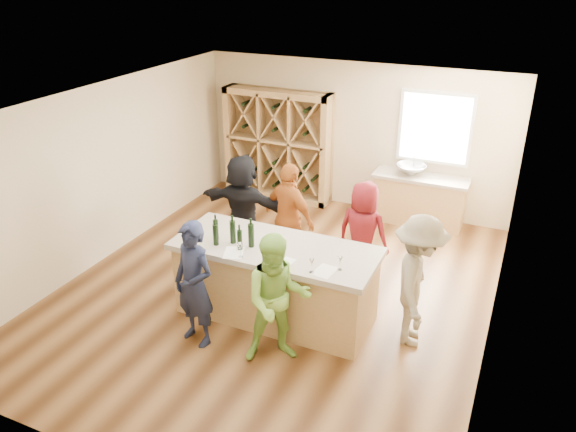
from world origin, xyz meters
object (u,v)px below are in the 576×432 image
at_px(wine_rack, 278,145).
at_px(person_near_left, 194,284).
at_px(tasting_counter_base, 276,284).
at_px(wine_bottle_d, 240,240).
at_px(wine_bottle_a, 216,230).
at_px(person_server, 417,282).
at_px(person_far_left, 243,206).
at_px(sink, 411,170).
at_px(person_far_right, 363,233).
at_px(wine_bottle_b, 216,235).
at_px(wine_bottle_c, 233,232).
at_px(person_near_right, 277,300).
at_px(person_far_mid, 290,218).
at_px(wine_bottle_e, 251,235).

xyz_separation_m(wine_rack, person_near_left, (1.09, -4.76, -0.26)).
xyz_separation_m(tasting_counter_base, person_near_left, (-0.68, -0.91, 0.34)).
bearing_deg(wine_bottle_d, wine_bottle_a, 165.07).
bearing_deg(person_server, person_near_left, 104.12).
bearing_deg(person_server, person_far_left, 59.38).
height_order(tasting_counter_base, wine_bottle_a, wine_bottle_a).
relative_size(sink, person_far_right, 0.34).
bearing_deg(wine_bottle_d, wine_rack, 108.64).
bearing_deg(wine_bottle_b, wine_bottle_c, 38.19).
distance_m(wine_rack, wine_bottle_b, 4.26).
height_order(sink, tasting_counter_base, sink).
bearing_deg(person_near_right, person_far_right, 49.60).
height_order(person_near_right, person_server, person_server).
bearing_deg(person_far_mid, wine_bottle_b, 100.46).
bearing_deg(wine_bottle_a, person_near_right, -28.33).
distance_m(person_near_right, person_server, 1.76).
relative_size(wine_bottle_e, person_far_right, 0.20).
distance_m(wine_bottle_c, person_server, 2.44).
distance_m(wine_bottle_b, wine_bottle_e, 0.47).
bearing_deg(wine_bottle_b, person_far_left, 106.72).
xyz_separation_m(wine_bottle_a, wine_bottle_d, (0.42, -0.11, -0.01)).
distance_m(sink, person_far_mid, 2.82).
bearing_deg(person_server, wine_bottle_c, 88.48).
bearing_deg(person_far_left, wine_bottle_a, 103.98).
relative_size(wine_bottle_b, person_near_right, 0.17).
relative_size(wine_bottle_d, person_far_right, 0.17).
bearing_deg(wine_bottle_e, wine_bottle_c, -178.76).
bearing_deg(sink, person_far_left, -131.74).
relative_size(person_near_right, person_far_right, 1.04).
bearing_deg(person_far_mid, person_near_left, 105.30).
bearing_deg(person_server, person_far_right, 32.81).
bearing_deg(person_server, person_far_mid, 54.11).
xyz_separation_m(sink, wine_bottle_c, (-1.48, -3.92, 0.22)).
distance_m(wine_bottle_a, wine_bottle_e, 0.52).
xyz_separation_m(wine_rack, tasting_counter_base, (1.77, -3.85, -0.60)).
bearing_deg(wine_rack, sink, -1.49).
height_order(wine_rack, person_near_right, wine_rack).
xyz_separation_m(wine_bottle_c, person_near_left, (-0.13, -0.77, -0.40)).
bearing_deg(wine_bottle_e, person_near_left, -117.21).
xyz_separation_m(wine_bottle_a, wine_bottle_c, (0.25, 0.01, 0.02)).
bearing_deg(person_far_mid, sink, -94.01).
bearing_deg(person_far_left, tasting_counter_base, 130.26).
bearing_deg(person_far_left, person_near_right, 125.33).
bearing_deg(person_near_left, wine_rack, 117.12).
xyz_separation_m(person_server, person_far_left, (-3.06, 1.15, -0.01)).
bearing_deg(wine_bottle_a, wine_bottle_c, 2.54).
relative_size(wine_bottle_e, person_far_mid, 0.18).
xyz_separation_m(wine_rack, wine_bottle_e, (1.49, -3.99, 0.14)).
xyz_separation_m(wine_bottle_d, person_far_left, (-0.84, 1.63, -0.35)).
distance_m(wine_rack, wine_bottle_d, 4.34).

